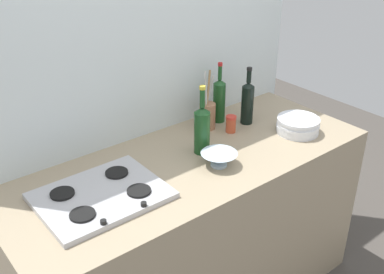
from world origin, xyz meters
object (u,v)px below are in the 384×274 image
Objects in this scene: utensil_crock at (207,115)px; condiment_jar_front at (231,124)px; plate_stack at (298,125)px; wine_bottle_mid_left at (202,129)px; stovetop_hob at (101,195)px; mixing_bowl at (219,159)px; wine_bottle_leftmost at (219,100)px; wine_bottle_mid_right at (247,102)px.

utensil_crock is 0.13m from condiment_jar_front.
plate_stack is 0.55m from wine_bottle_mid_left.
utensil_crock reaches higher than stovetop_hob.
mixing_bowl is 0.52× the size of utensil_crock.
wine_bottle_mid_left is 0.17m from mixing_bowl.
wine_bottle_leftmost is 0.36m from wine_bottle_mid_left.
wine_bottle_mid_right is at bearing -21.36° from utensil_crock.
wine_bottle_mid_left is at bearing -164.46° from condiment_jar_front.
stovetop_hob is 0.97m from wine_bottle_mid_right.
wine_bottle_leftmost is at bearing 48.54° from mixing_bowl.
stovetop_hob is 1.09m from plate_stack.
utensil_crock is (0.19, 0.18, -0.05)m from wine_bottle_mid_left.
utensil_crock reaches higher than mixing_bowl.
wine_bottle_mid_right is (-0.12, 0.25, 0.08)m from plate_stack.
utensil_crock reaches higher than wine_bottle_mid_right.
condiment_jar_front is (-0.26, 0.22, 0.00)m from plate_stack.
wine_bottle_leftmost reaches higher than utensil_crock.
wine_bottle_leftmost reaches higher than condiment_jar_front.
stovetop_hob is at bearing -171.91° from wine_bottle_mid_right.
wine_bottle_leftmost is 3.74× the size of condiment_jar_front.
condiment_jar_front is at bearing 38.29° from mixing_bowl.
wine_bottle_leftmost is 0.12m from utensil_crock.
wine_bottle_mid_left is at bearing -136.07° from utensil_crock.
wine_bottle_mid_left is 1.08× the size of wine_bottle_mid_right.
mixing_bowl is 1.90× the size of condiment_jar_front.
mixing_bowl is (0.54, -0.11, 0.02)m from stovetop_hob.
mixing_bowl is at bearing -122.35° from utensil_crock.
wine_bottle_leftmost is at bearing 16.07° from stovetop_hob.
condiment_jar_front is at bearing -105.30° from wine_bottle_leftmost.
utensil_crock is at bearing 158.64° from wine_bottle_mid_right.
condiment_jar_front is at bearing 15.54° from wine_bottle_mid_left.
plate_stack is 0.29m from wine_bottle_mid_right.
condiment_jar_front is (-0.14, -0.03, -0.08)m from wine_bottle_mid_right.
wine_bottle_mid_left is 0.41m from wine_bottle_mid_right.
mixing_bowl reaches higher than stovetop_hob.
utensil_crock is at bearing 16.21° from stovetop_hob.
condiment_jar_front is (0.82, 0.11, 0.03)m from stovetop_hob.
utensil_crock reaches higher than condiment_jar_front.
plate_stack is at bearing -0.58° from mixing_bowl.
wine_bottle_leftmost is 1.06× the size of wine_bottle_mid_right.
stovetop_hob is 0.58m from wine_bottle_mid_left.
wine_bottle_mid_left reaches higher than plate_stack.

